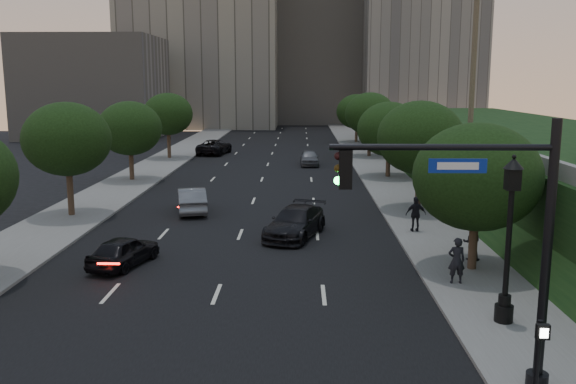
{
  "coord_description": "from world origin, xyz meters",
  "views": [
    {
      "loc": [
        3.12,
        -16.63,
        7.86
      ],
      "look_at": [
        2.64,
        6.72,
        3.6
      ],
      "focal_mm": 38.0,
      "sensor_mm": 36.0,
      "label": 1
    }
  ],
  "objects_px": {
    "street_lamp": "(508,248)",
    "sedan_far_right": "(309,158)",
    "pedestrian_c": "(416,214)",
    "sedan_mid_left": "(192,200)",
    "pedestrian_b": "(472,242)",
    "sedan_far_left": "(215,147)",
    "sedan_near_right": "(295,222)",
    "sedan_near_left": "(124,251)",
    "traffic_signal_mast": "(502,253)",
    "pedestrian_a": "(457,260)"
  },
  "relations": [
    {
      "from": "street_lamp",
      "to": "sedan_near_left",
      "type": "xyz_separation_m",
      "value": [
        -14.22,
        6.21,
        -1.96
      ]
    },
    {
      "from": "sedan_mid_left",
      "to": "sedan_near_left",
      "type": "bearing_deg",
      "value": 72.27
    },
    {
      "from": "pedestrian_a",
      "to": "street_lamp",
      "type": "bearing_deg",
      "value": 98.38
    },
    {
      "from": "sedan_near_right",
      "to": "traffic_signal_mast",
      "type": "bearing_deg",
      "value": -53.41
    },
    {
      "from": "sedan_near_right",
      "to": "sedan_far_right",
      "type": "distance_m",
      "value": 26.92
    },
    {
      "from": "sedan_near_right",
      "to": "pedestrian_b",
      "type": "bearing_deg",
      "value": -11.62
    },
    {
      "from": "traffic_signal_mast",
      "to": "sedan_near_right",
      "type": "distance_m",
      "value": 16.78
    },
    {
      "from": "sedan_near_left",
      "to": "pedestrian_a",
      "type": "bearing_deg",
      "value": -173.59
    },
    {
      "from": "street_lamp",
      "to": "sedan_mid_left",
      "type": "xyz_separation_m",
      "value": [
        -13.22,
        17.18,
        -1.87
      ]
    },
    {
      "from": "street_lamp",
      "to": "sedan_far_right",
      "type": "bearing_deg",
      "value": 98.61
    },
    {
      "from": "traffic_signal_mast",
      "to": "street_lamp",
      "type": "distance_m",
      "value": 4.7
    },
    {
      "from": "sedan_mid_left",
      "to": "pedestrian_b",
      "type": "bearing_deg",
      "value": 131.5
    },
    {
      "from": "pedestrian_c",
      "to": "sedan_far_left",
      "type": "bearing_deg",
      "value": -70.65
    },
    {
      "from": "traffic_signal_mast",
      "to": "sedan_near_left",
      "type": "xyz_separation_m",
      "value": [
        -12.58,
        10.49,
        -3.0
      ]
    },
    {
      "from": "sedan_far_left",
      "to": "sedan_far_right",
      "type": "bearing_deg",
      "value": 148.94
    },
    {
      "from": "street_lamp",
      "to": "pedestrian_b",
      "type": "height_order",
      "value": "street_lamp"
    },
    {
      "from": "traffic_signal_mast",
      "to": "pedestrian_a",
      "type": "bearing_deg",
      "value": 82.74
    },
    {
      "from": "sedan_far_left",
      "to": "sedan_far_right",
      "type": "height_order",
      "value": "sedan_far_left"
    },
    {
      "from": "traffic_signal_mast",
      "to": "sedan_mid_left",
      "type": "relative_size",
      "value": 1.51
    },
    {
      "from": "pedestrian_b",
      "to": "sedan_mid_left",
      "type": "bearing_deg",
      "value": -21.95
    },
    {
      "from": "sedan_near_right",
      "to": "pedestrian_a",
      "type": "height_order",
      "value": "pedestrian_a"
    },
    {
      "from": "sedan_far_left",
      "to": "sedan_near_right",
      "type": "bearing_deg",
      "value": 113.67
    },
    {
      "from": "traffic_signal_mast",
      "to": "pedestrian_a",
      "type": "relative_size",
      "value": 3.86
    },
    {
      "from": "sedan_far_left",
      "to": "pedestrian_c",
      "type": "relative_size",
      "value": 3.2
    },
    {
      "from": "sedan_far_left",
      "to": "sedan_far_right",
      "type": "distance_m",
      "value": 13.39
    },
    {
      "from": "sedan_far_right",
      "to": "pedestrian_c",
      "type": "height_order",
      "value": "pedestrian_c"
    },
    {
      "from": "sedan_near_left",
      "to": "pedestrian_b",
      "type": "bearing_deg",
      "value": -160.71
    },
    {
      "from": "sedan_mid_left",
      "to": "sedan_far_right",
      "type": "relative_size",
      "value": 1.08
    },
    {
      "from": "sedan_near_left",
      "to": "pedestrian_c",
      "type": "bearing_deg",
      "value": -140.15
    },
    {
      "from": "sedan_near_left",
      "to": "sedan_far_left",
      "type": "distance_m",
      "value": 40.79
    },
    {
      "from": "sedan_near_left",
      "to": "sedan_far_left",
      "type": "xyz_separation_m",
      "value": [
        -1.78,
        40.75,
        0.14
      ]
    },
    {
      "from": "sedan_far_right",
      "to": "sedan_mid_left",
      "type": "bearing_deg",
      "value": -110.85
    },
    {
      "from": "traffic_signal_mast",
      "to": "sedan_far_right",
      "type": "distance_m",
      "value": 42.87
    },
    {
      "from": "sedan_mid_left",
      "to": "sedan_far_left",
      "type": "relative_size",
      "value": 0.8
    },
    {
      "from": "sedan_mid_left",
      "to": "pedestrian_a",
      "type": "relative_size",
      "value": 2.57
    },
    {
      "from": "traffic_signal_mast",
      "to": "sedan_far_left",
      "type": "relative_size",
      "value": 1.2
    },
    {
      "from": "street_lamp",
      "to": "pedestrian_c",
      "type": "bearing_deg",
      "value": 92.97
    },
    {
      "from": "street_lamp",
      "to": "pedestrian_b",
      "type": "xyz_separation_m",
      "value": [
        0.85,
        6.97,
        -1.71
      ]
    },
    {
      "from": "street_lamp",
      "to": "pedestrian_c",
      "type": "relative_size",
      "value": 3.09
    },
    {
      "from": "sedan_near_right",
      "to": "street_lamp",
      "type": "bearing_deg",
      "value": -40.77
    },
    {
      "from": "sedan_near_left",
      "to": "sedan_mid_left",
      "type": "relative_size",
      "value": 0.85
    },
    {
      "from": "sedan_near_right",
      "to": "pedestrian_a",
      "type": "bearing_deg",
      "value": -32.24
    },
    {
      "from": "traffic_signal_mast",
      "to": "sedan_near_left",
      "type": "bearing_deg",
      "value": 140.19
    },
    {
      "from": "sedan_mid_left",
      "to": "pedestrian_b",
      "type": "xyz_separation_m",
      "value": [
        14.08,
        -10.21,
        0.16
      ]
    },
    {
      "from": "sedan_mid_left",
      "to": "pedestrian_c",
      "type": "distance_m",
      "value": 13.58
    },
    {
      "from": "sedan_near_left",
      "to": "sedan_mid_left",
      "type": "height_order",
      "value": "sedan_mid_left"
    },
    {
      "from": "sedan_near_left",
      "to": "pedestrian_b",
      "type": "height_order",
      "value": "pedestrian_b"
    },
    {
      "from": "sedan_mid_left",
      "to": "pedestrian_b",
      "type": "distance_m",
      "value": 17.39
    },
    {
      "from": "sedan_near_left",
      "to": "sedan_near_right",
      "type": "bearing_deg",
      "value": -128.38
    },
    {
      "from": "sedan_far_right",
      "to": "pedestrian_c",
      "type": "distance_m",
      "value": 26.69
    }
  ]
}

